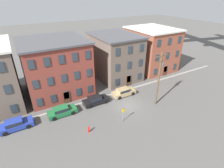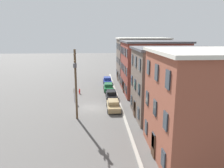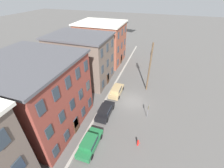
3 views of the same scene
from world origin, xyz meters
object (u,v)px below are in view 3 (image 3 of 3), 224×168
object	(u,v)px
car_black	(105,111)
utility_pole	(150,65)
car_tan	(116,90)
fire_hydrant	(138,143)
car_green	(90,143)
caution_sign	(148,109)

from	to	relation	value
car_black	utility_pole	distance (m)	11.23
car_black	car_tan	size ratio (longest dim) A/B	1.00
car_black	car_tan	bearing A→B (deg)	-1.14
fire_hydrant	car_green	bearing A→B (deg)	110.47
car_green	car_black	world-z (taller)	same
utility_pole	fire_hydrant	world-z (taller)	utility_pole
car_tan	utility_pole	size ratio (longest dim) A/B	0.48
car_tan	caution_sign	world-z (taller)	caution_sign
caution_sign	car_tan	bearing A→B (deg)	55.82
car_tan	fire_hydrant	xyz separation A→B (m)	(-9.45, -5.72, -0.27)
fire_hydrant	caution_sign	bearing A→B (deg)	-5.02
car_green	utility_pole	xyz separation A→B (m)	(14.78, -5.01, 4.43)
car_green	fire_hydrant	world-z (taller)	car_green
caution_sign	utility_pole	xyz separation A→B (m)	(7.43, 1.07, 3.59)
car_black	fire_hydrant	bearing A→B (deg)	-123.01
car_tan	car_black	bearing A→B (deg)	178.86
car_green	car_tan	distance (m)	11.55
caution_sign	car_black	bearing A→B (deg)	103.08
caution_sign	fire_hydrant	bearing A→B (deg)	174.98
caution_sign	fire_hydrant	size ratio (longest dim) A/B	2.51
car_black	utility_pole	bearing A→B (deg)	-30.45
utility_pole	fire_hydrant	xyz separation A→B (m)	(-12.68, -0.60, -4.70)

